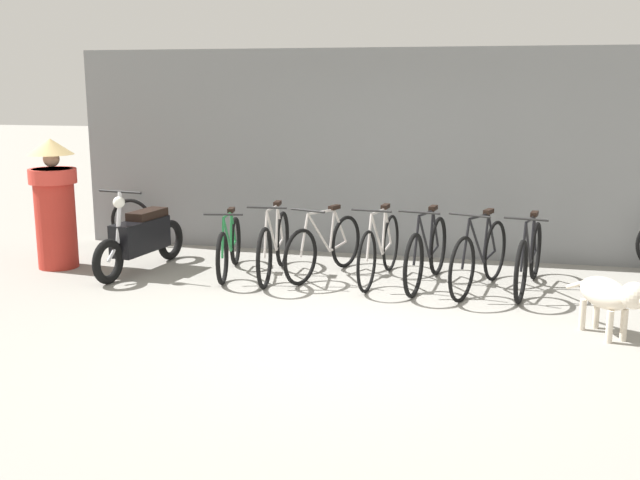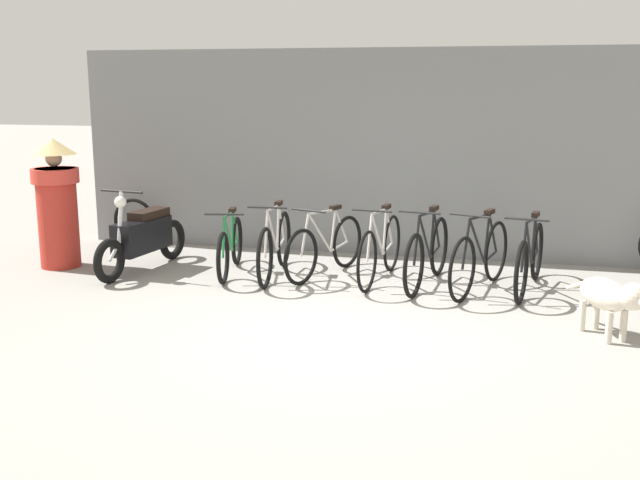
# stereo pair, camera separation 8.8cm
# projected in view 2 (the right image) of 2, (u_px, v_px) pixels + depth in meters

# --- Properties ---
(ground_plane) EXTENTS (60.00, 60.00, 0.00)m
(ground_plane) POSITION_uv_depth(u_px,v_px,m) (344.00, 333.00, 6.96)
(ground_plane) COLOR gray
(shop_wall_back) EXTENTS (8.83, 0.20, 2.73)m
(shop_wall_back) POSITION_uv_depth(u_px,v_px,m) (397.00, 154.00, 9.89)
(shop_wall_back) COLOR slate
(shop_wall_back) RESTS_ON ground
(bicycle_0) EXTENTS (0.46, 1.56, 0.81)m
(bicycle_0) POSITION_uv_depth(u_px,v_px,m) (230.00, 247.00, 9.06)
(bicycle_0) COLOR black
(bicycle_0) RESTS_ON ground
(bicycle_1) EXTENTS (0.46, 1.76, 0.91)m
(bicycle_1) POSITION_uv_depth(u_px,v_px,m) (275.00, 246.00, 8.92)
(bicycle_1) COLOR black
(bicycle_1) RESTS_ON ground
(bicycle_2) EXTENTS (0.64, 1.59, 0.86)m
(bicycle_2) POSITION_uv_depth(u_px,v_px,m) (325.00, 247.00, 8.96)
(bicycle_2) COLOR black
(bicycle_2) RESTS_ON ground
(bicycle_3) EXTENTS (0.46, 1.73, 0.91)m
(bicycle_3) POSITION_uv_depth(u_px,v_px,m) (380.00, 250.00, 8.72)
(bicycle_3) COLOR black
(bicycle_3) RESTS_ON ground
(bicycle_4) EXTENTS (0.47, 1.75, 0.92)m
(bicycle_4) POSITION_uv_depth(u_px,v_px,m) (427.00, 253.00, 8.51)
(bicycle_4) COLOR black
(bicycle_4) RESTS_ON ground
(bicycle_5) EXTENTS (0.64, 1.67, 0.92)m
(bicycle_5) POSITION_uv_depth(u_px,v_px,m) (480.00, 258.00, 8.29)
(bicycle_5) COLOR black
(bicycle_5) RESTS_ON ground
(bicycle_6) EXTENTS (0.48, 1.75, 0.89)m
(bicycle_6) POSITION_uv_depth(u_px,v_px,m) (530.00, 259.00, 8.30)
(bicycle_6) COLOR black
(bicycle_6) RESTS_ON ground
(motorcycle) EXTENTS (0.58, 1.83, 1.05)m
(motorcycle) POSITION_uv_depth(u_px,v_px,m) (142.00, 238.00, 9.20)
(motorcycle) COLOR black
(motorcycle) RESTS_ON ground
(stray_dog) EXTENTS (0.66, 0.96, 0.60)m
(stray_dog) POSITION_uv_depth(u_px,v_px,m) (610.00, 296.00, 6.72)
(stray_dog) COLOR beige
(stray_dog) RESTS_ON ground
(person_in_robes) EXTENTS (0.82, 0.82, 1.62)m
(person_in_robes) POSITION_uv_depth(u_px,v_px,m) (57.00, 201.00, 9.31)
(person_in_robes) COLOR #B72D23
(person_in_robes) RESTS_ON ground
(spare_tire_right) EXTENTS (0.67, 0.08, 0.66)m
(spare_tire_right) POSITION_uv_depth(u_px,v_px,m) (134.00, 221.00, 10.73)
(spare_tire_right) COLOR black
(spare_tire_right) RESTS_ON ground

